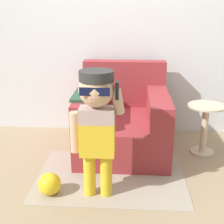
# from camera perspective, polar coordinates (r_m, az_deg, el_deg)

# --- Properties ---
(ground_plane) EXTENTS (10.00, 10.00, 0.00)m
(ground_plane) POSITION_cam_1_polar(r_m,az_deg,el_deg) (3.24, -0.64, -8.52)
(ground_plane) COLOR #998466
(wall_back) EXTENTS (10.00, 0.05, 2.60)m
(wall_back) POSITION_cam_1_polar(r_m,az_deg,el_deg) (3.72, 0.28, 15.96)
(wall_back) COLOR silver
(wall_back) RESTS_ON ground_plane
(armchair) EXTENTS (0.95, 1.03, 0.90)m
(armchair) POSITION_cam_1_polar(r_m,az_deg,el_deg) (3.33, 1.99, -1.73)
(armchair) COLOR maroon
(armchair) RESTS_ON ground_plane
(person_child) EXTENTS (0.43, 0.32, 1.04)m
(person_child) POSITION_cam_1_polar(r_m,az_deg,el_deg) (2.38, -2.83, -0.65)
(person_child) COLOR gold
(person_child) RESTS_ON ground_plane
(side_table) EXTENTS (0.38, 0.38, 0.53)m
(side_table) POSITION_cam_1_polar(r_m,az_deg,el_deg) (3.38, 16.61, -2.22)
(side_table) COLOR beige
(side_table) RESTS_ON ground_plane
(rug) EXTENTS (1.35, 0.97, 0.01)m
(rug) POSITION_cam_1_polar(r_m,az_deg,el_deg) (2.93, -0.16, -11.61)
(rug) COLOR #9E9384
(rug) RESTS_ON ground_plane
(toy_ball) EXTENTS (0.19, 0.19, 0.19)m
(toy_ball) POSITION_cam_1_polar(r_m,az_deg,el_deg) (2.69, -11.34, -12.78)
(toy_ball) COLOR yellow
(toy_ball) RESTS_ON ground_plane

